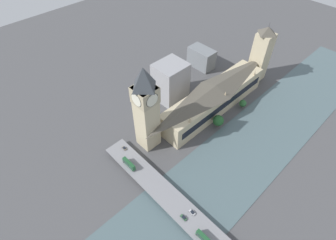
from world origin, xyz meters
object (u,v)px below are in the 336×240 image
(double_decker_bus_mid, at_px, (204,238))
(car_southbound_mid, at_px, (124,148))
(victoria_tower, at_px, (261,54))
(road_bridge, at_px, (182,210))
(car_northbound_lead, at_px, (184,218))
(car_northbound_mid, at_px, (192,212))
(clock_tower, at_px, (146,107))
(parliament_hall, at_px, (214,98))
(double_decker_bus_rear, at_px, (129,164))

(double_decker_bus_mid, xyz_separation_m, car_southbound_mid, (84.05, -6.78, -2.00))
(victoria_tower, height_order, road_bridge, victoria_tower)
(car_northbound_lead, bearing_deg, double_decker_bus_mid, 177.39)
(car_northbound_mid, bearing_deg, clock_tower, -16.99)
(car_northbound_mid, height_order, car_southbound_mid, car_northbound_mid)
(parliament_hall, xyz_separation_m, road_bridge, (-47.81, 87.88, -9.38))
(car_northbound_lead, bearing_deg, car_northbound_mid, -102.85)
(parliament_hall, distance_m, car_southbound_mid, 86.61)
(car_northbound_lead, bearing_deg, clock_tower, -22.40)
(car_southbound_mid, bearing_deg, car_northbound_mid, -179.85)
(parliament_hall, distance_m, car_northbound_lead, 105.15)
(double_decker_bus_mid, bearing_deg, clock_tower, -18.42)
(road_bridge, relative_size, car_southbound_mid, 36.06)
(car_northbound_lead, bearing_deg, road_bridge, -35.33)
(double_decker_bus_mid, distance_m, car_southbound_mid, 84.35)
(clock_tower, height_order, road_bridge, clock_tower)
(victoria_tower, bearing_deg, car_northbound_mid, 109.62)
(clock_tower, bearing_deg, double_decker_bus_rear, 110.06)
(clock_tower, distance_m, road_bridge, 70.63)
(parliament_hall, relative_size, car_southbound_mid, 27.54)
(victoria_tower, xyz_separation_m, car_northbound_lead, (-52.22, 156.65, -21.54))
(victoria_tower, relative_size, double_decker_bus_rear, 4.86)
(double_decker_bus_mid, bearing_deg, road_bridge, -10.24)
(double_decker_bus_rear, relative_size, car_southbound_mid, 2.97)
(double_decker_bus_mid, bearing_deg, double_decker_bus_rear, -0.18)
(clock_tower, height_order, car_southbound_mid, clock_tower)
(clock_tower, bearing_deg, car_northbound_mid, 163.01)
(clock_tower, relative_size, double_decker_bus_mid, 6.10)
(road_bridge, distance_m, double_decker_bus_rear, 48.35)
(clock_tower, bearing_deg, car_northbound_lead, 157.60)
(double_decker_bus_mid, bearing_deg, car_northbound_mid, -24.01)
(parliament_hall, bearing_deg, victoria_tower, -89.95)
(victoria_tower, bearing_deg, double_decker_bus_mid, 113.75)
(clock_tower, bearing_deg, victoria_tower, -94.25)
(parliament_hall, bearing_deg, car_northbound_lead, 119.83)
(double_decker_bus_rear, xyz_separation_m, car_southbound_mid, (14.58, -6.55, -1.94))
(road_bridge, bearing_deg, double_decker_bus_rear, 4.33)
(parliament_hall, xyz_separation_m, double_decker_bus_rear, (0.27, 91.52, -5.89))
(victoria_tower, height_order, double_decker_bus_mid, victoria_tower)
(car_northbound_lead, bearing_deg, parliament_hall, -60.17)
(double_decker_bus_rear, height_order, car_southbound_mid, double_decker_bus_rear)
(clock_tower, bearing_deg, road_bridge, 158.71)
(double_decker_bus_mid, distance_m, car_northbound_mid, 17.22)
(road_bridge, height_order, car_southbound_mid, car_southbound_mid)
(road_bridge, xyz_separation_m, car_northbound_lead, (-4.35, 3.08, 1.61))
(clock_tower, bearing_deg, parliament_hall, -98.52)
(parliament_hall, xyz_separation_m, clock_tower, (9.80, 65.43, 24.75))
(parliament_hall, relative_size, double_decker_bus_rear, 9.26)
(double_decker_bus_mid, xyz_separation_m, double_decker_bus_rear, (69.47, -0.22, -0.06))
(double_decker_bus_mid, bearing_deg, car_northbound_lead, -2.61)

